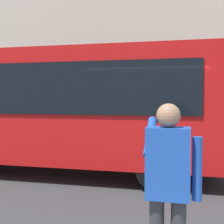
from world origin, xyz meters
The scene contains 4 objects.
ground_plane centered at (0.00, 0.00, 0.00)m, with size 60.00×60.00×0.00m, color #38383A.
building_facade_far centered at (-0.02, -6.80, 5.99)m, with size 28.00×1.55×12.00m.
red_bus centered at (2.70, -0.07, 1.68)m, with size 9.05×2.54×3.08m.
pedestrian_photographer centered at (-0.65, 4.34, 1.14)m, with size 0.53×0.52×1.70m.
Camera 1 is at (-0.79, 7.19, 1.90)m, focal length 49.08 mm.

